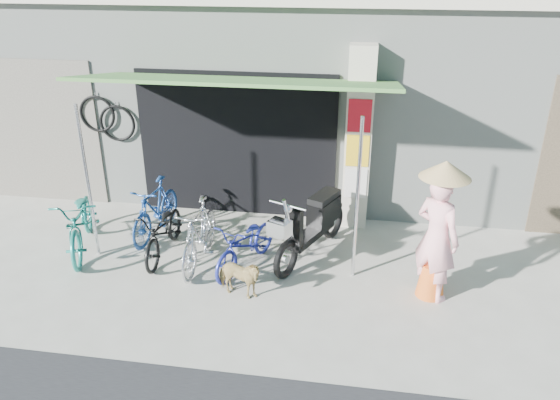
% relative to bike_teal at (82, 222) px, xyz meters
% --- Properties ---
extents(ground, '(80.00, 80.00, 0.00)m').
position_rel_bike_teal_xyz_m(ground, '(3.26, -0.85, -0.49)').
color(ground, '#AFAA9E').
rests_on(ground, ground).
extents(bicycle_shop, '(12.30, 5.30, 3.66)m').
position_rel_bike_teal_xyz_m(bicycle_shop, '(3.25, 4.24, 1.35)').
color(bicycle_shop, '#A4AAA2').
rests_on(bicycle_shop, ground).
extents(shop_pillar, '(0.42, 0.44, 3.00)m').
position_rel_bike_teal_xyz_m(shop_pillar, '(4.11, 1.59, 1.01)').
color(shop_pillar, beige).
rests_on(shop_pillar, ground).
extents(awning, '(4.60, 1.88, 2.72)m').
position_rel_bike_teal_xyz_m(awning, '(2.35, 0.77, 2.03)').
color(awning, '#3E6E31').
rests_on(awning, ground).
extents(neighbour_left, '(2.60, 0.06, 2.60)m').
position_rel_bike_teal_xyz_m(neighbour_left, '(-1.74, 1.74, 0.81)').
color(neighbour_left, '#6B665B').
rests_on(neighbour_left, ground).
extents(bike_teal, '(1.23, 1.96, 0.97)m').
position_rel_bike_teal_xyz_m(bike_teal, '(0.00, 0.00, 0.00)').
color(bike_teal, '#1B7C70').
rests_on(bike_teal, ground).
extents(bike_blue, '(0.60, 1.59, 0.93)m').
position_rel_bike_teal_xyz_m(bike_blue, '(0.94, 0.64, -0.02)').
color(bike_blue, '#204893').
rests_on(bike_blue, ground).
extents(bike_black, '(0.57, 1.54, 0.80)m').
position_rel_bike_teal_xyz_m(bike_black, '(1.30, 0.04, -0.08)').
color(bike_black, black).
rests_on(bike_black, ground).
extents(bike_silver, '(0.47, 1.62, 0.97)m').
position_rel_bike_teal_xyz_m(bike_silver, '(1.90, -0.11, 0.00)').
color(bike_silver, silver).
rests_on(bike_silver, ground).
extents(bike_navy, '(1.02, 1.58, 0.79)m').
position_rel_bike_teal_xyz_m(bike_navy, '(2.61, -0.14, -0.09)').
color(bike_navy, navy).
rests_on(bike_navy, ground).
extents(street_dog, '(0.74, 0.48, 0.58)m').
position_rel_bike_teal_xyz_m(street_dog, '(2.66, -0.88, -0.20)').
color(street_dog, tan).
rests_on(street_dog, ground).
extents(moped, '(0.99, 1.90, 1.14)m').
position_rel_bike_teal_xyz_m(moped, '(3.52, 0.40, 0.03)').
color(moped, black).
rests_on(moped, ground).
extents(nun, '(0.76, 0.74, 1.94)m').
position_rel_bike_teal_xyz_m(nun, '(5.21, -0.44, 0.46)').
color(nun, '#F9A8B0').
rests_on(nun, ground).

